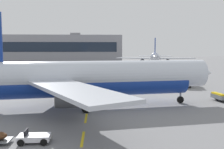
# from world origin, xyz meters

# --- Properties ---
(ground) EXTENTS (400.00, 400.00, 0.00)m
(ground) POSITION_xyz_m (40.00, 40.00, 0.00)
(ground) COLOR slate
(apron_paint_markings) EXTENTS (8.00, 95.21, 0.01)m
(apron_paint_markings) POSITION_xyz_m (18.00, 38.15, 0.00)
(apron_paint_markings) COLOR yellow
(apron_paint_markings) RESTS_ON ground
(airliner_foreground) EXTENTS (34.77, 34.21, 12.20)m
(airliner_foreground) POSITION_xyz_m (18.86, 21.88, 3.95)
(airliner_foreground) COLOR silver
(airliner_foreground) RESTS_ON ground
(airliner_mid_left) EXTENTS (32.90, 33.66, 11.88)m
(airliner_mid_left) POSITION_xyz_m (44.75, 101.87, 3.85)
(airliner_mid_left) COLOR silver
(airliner_mid_left) RESTS_ON ground
(ground_power_truck) EXTENTS (3.94, 7.36, 3.14)m
(ground_power_truck) POSITION_xyz_m (37.28, 41.07, 1.65)
(ground_power_truck) COLOR black
(ground_power_truck) RESTS_ON ground
(terminal_satellite) EXTENTS (80.50, 21.96, 17.45)m
(terminal_satellite) POSITION_xyz_m (-6.23, 152.97, 7.94)
(terminal_satellite) COLOR gray
(terminal_satellite) RESTS_ON ground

